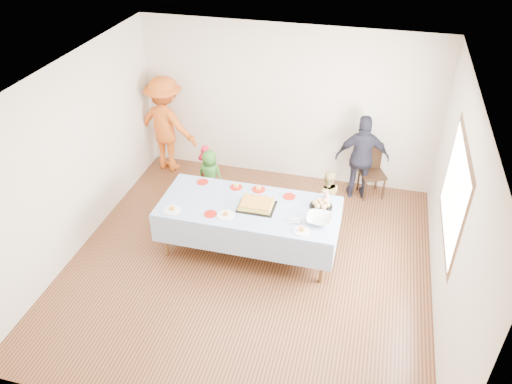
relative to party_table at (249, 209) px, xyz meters
The scene contains 22 objects.
ground 0.79m from the party_table, 75.82° to the right, with size 5.00×5.00×0.00m, color #442313.
room_walls 1.10m from the party_table, 66.68° to the right, with size 5.04×5.04×2.72m.
party_table is the anchor object (origin of this frame).
birthday_cake 0.15m from the party_table, ahead, with size 0.51×0.39×0.09m.
rolls_tray 1.00m from the party_table, 12.71° to the left, with size 0.32×0.32×0.10m.
punch_bowl 1.01m from the party_table, ahead, with size 0.35×0.35×0.09m, color silver.
party_hat 1.12m from the party_table, 23.21° to the left, with size 0.11×0.11×0.19m, color silver.
fork_pile 0.74m from the party_table, 16.53° to the right, with size 0.24×0.18×0.07m, color white, non-canonical shape.
plate_red_far_a 0.92m from the party_table, 153.71° to the left, with size 0.17×0.17×0.01m, color red.
plate_red_far_b 0.50m from the party_table, 127.07° to the left, with size 0.18×0.18×0.01m, color red.
plate_red_far_c 0.42m from the party_table, 85.53° to the left, with size 0.19×0.19×0.01m, color red.
plate_red_far_d 0.62m from the party_table, 35.34° to the left, with size 0.18×0.18×0.01m, color red.
plate_red_near 0.56m from the party_table, 144.67° to the right, with size 0.17×0.17×0.01m, color red.
plate_white_left 1.06m from the party_table, 159.70° to the right, with size 0.24×0.24×0.01m, color white.
plate_white_mid 0.39m from the party_table, 129.19° to the right, with size 0.23×0.23×0.01m, color white.
plate_white_right 0.89m from the party_table, 24.87° to the right, with size 0.22×0.22×0.01m, color white.
dining_chair 2.53m from the party_table, 50.87° to the left, with size 0.50×0.50×0.88m.
toddler_left 1.86m from the party_table, 128.76° to the left, with size 0.30×0.20×0.82m, color red.
toddler_mid 1.49m from the party_table, 130.90° to the left, with size 0.44×0.29×0.90m, color #337025.
toddler_right 1.42m from the party_table, 45.76° to the left, with size 0.43×0.33×0.88m, color tan.
adult_left 2.77m from the party_table, 136.98° to the left, with size 1.13×0.65×1.75m, color #CA5719.
adult_right 2.30m from the party_table, 51.90° to the left, with size 0.87×0.36×1.48m, color #242432.
Camera 1 is at (1.42, -5.10, 4.81)m, focal length 35.00 mm.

